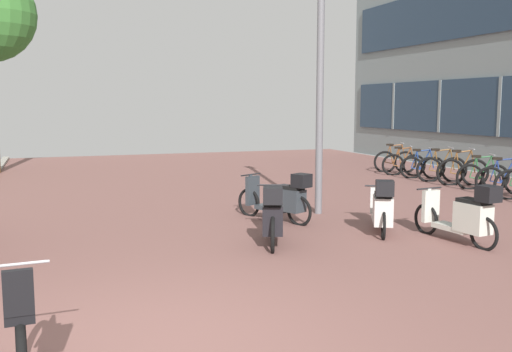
# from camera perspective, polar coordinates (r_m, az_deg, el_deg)

# --- Properties ---
(ground) EXTENTS (21.00, 40.00, 0.13)m
(ground) POSITION_cam_1_polar(r_m,az_deg,el_deg) (5.75, 4.71, -15.25)
(ground) COLOR #242128
(bicycle_foreground) EXTENTS (0.63, 1.36, 1.08)m
(bicycle_foreground) POSITION_cam_1_polar(r_m,az_deg,el_deg) (4.77, -22.75, -15.29)
(bicycle_foreground) COLOR black
(bicycle_foreground) RESTS_ON ground
(bicycle_rack_04) EXTENTS (1.19, 0.77, 0.96)m
(bicycle_rack_04) POSITION_cam_1_polar(r_m,az_deg,el_deg) (15.06, 23.43, -0.39)
(bicycle_rack_04) COLOR black
(bicycle_rack_04) RESTS_ON ground
(bicycle_rack_05) EXTENTS (1.22, 0.65, 0.95)m
(bicycle_rack_05) POSITION_cam_1_polar(r_m,az_deg,el_deg) (15.67, 21.58, -0.04)
(bicycle_rack_05) COLOR black
(bicycle_rack_05) RESTS_ON ground
(bicycle_rack_06) EXTENTS (1.32, 0.62, 1.03)m
(bicycle_rack_06) POSITION_cam_1_polar(r_m,az_deg,el_deg) (16.29, 19.83, 0.38)
(bicycle_rack_06) COLOR black
(bicycle_rack_06) RESTS_ON ground
(bicycle_rack_07) EXTENTS (1.35, 0.61, 1.01)m
(bicycle_rack_07) POSITION_cam_1_polar(r_m,az_deg,el_deg) (16.86, 17.95, 0.65)
(bicycle_rack_07) COLOR black
(bicycle_rack_07) RESTS_ON ground
(bicycle_rack_08) EXTENTS (1.22, 0.62, 0.94)m
(bicycle_rack_08) POSITION_cam_1_polar(r_m,az_deg,el_deg) (17.46, 16.20, 0.85)
(bicycle_rack_08) COLOR black
(bicycle_rack_08) RESTS_ON ground
(bicycle_rack_09) EXTENTS (1.17, 0.70, 0.95)m
(bicycle_rack_09) POSITION_cam_1_polar(r_m,az_deg,el_deg) (18.04, 14.45, 1.12)
(bicycle_rack_09) COLOR black
(bicycle_rack_09) RESTS_ON ground
(bicycle_rack_10) EXTENTS (1.27, 0.61, 0.98)m
(bicycle_rack_10) POSITION_cam_1_polar(r_m,az_deg,el_deg) (18.81, 13.65, 1.42)
(bicycle_rack_10) COLOR black
(bicycle_rack_10) RESTS_ON ground
(scooter_near) EXTENTS (0.99, 1.66, 0.96)m
(scooter_near) POSITION_cam_1_polar(r_m,az_deg,el_deg) (10.59, 2.54, -2.23)
(scooter_near) COLOR black
(scooter_near) RESTS_ON ground
(scooter_mid) EXTENTS (1.00, 1.53, 0.98)m
(scooter_mid) POSITION_cam_1_polar(r_m,az_deg,el_deg) (9.82, 12.42, -3.13)
(scooter_mid) COLOR black
(scooter_mid) RESTS_ON ground
(scooter_far) EXTENTS (0.56, 1.74, 1.00)m
(scooter_far) POSITION_cam_1_polar(r_m,az_deg,el_deg) (9.47, 19.97, -3.71)
(scooter_far) COLOR black
(scooter_far) RESTS_ON ground
(scooter_extra) EXTENTS (0.88, 1.68, 1.00)m
(scooter_extra) POSITION_cam_1_polar(r_m,az_deg,el_deg) (8.84, 1.67, -4.01)
(scooter_extra) COLOR black
(scooter_extra) RESTS_ON ground
(lamp_post) EXTENTS (0.20, 0.52, 5.44)m
(lamp_post) POSITION_cam_1_polar(r_m,az_deg,el_deg) (11.34, 6.41, 11.54)
(lamp_post) COLOR slate
(lamp_post) RESTS_ON ground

